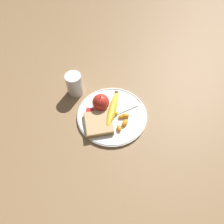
% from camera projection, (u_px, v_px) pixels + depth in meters
% --- Properties ---
extents(ground_plane, '(3.00, 3.00, 0.00)m').
position_uv_depth(ground_plane, '(112.00, 116.00, 0.91)').
color(ground_plane, olive).
extents(plate, '(0.29, 0.29, 0.01)m').
position_uv_depth(plate, '(112.00, 115.00, 0.90)').
color(plate, white).
rests_on(plate, ground_plane).
extents(juice_glass, '(0.07, 0.07, 0.10)m').
position_uv_depth(juice_glass, '(75.00, 85.00, 0.94)').
color(juice_glass, silver).
rests_on(juice_glass, ground_plane).
extents(apple, '(0.07, 0.07, 0.08)m').
position_uv_depth(apple, '(101.00, 102.00, 0.89)').
color(apple, red).
rests_on(apple, plate).
extents(banana, '(0.19, 0.06, 0.03)m').
position_uv_depth(banana, '(112.00, 109.00, 0.90)').
color(banana, yellow).
rests_on(banana, plate).
extents(bread_slice, '(0.14, 0.13, 0.02)m').
position_uv_depth(bread_slice, '(98.00, 123.00, 0.86)').
color(bread_slice, olive).
rests_on(bread_slice, plate).
extents(fork, '(0.12, 0.17, 0.00)m').
position_uv_depth(fork, '(114.00, 115.00, 0.90)').
color(fork, silver).
rests_on(fork, plate).
extents(jam_packet, '(0.04, 0.03, 0.02)m').
position_uv_depth(jam_packet, '(90.00, 113.00, 0.89)').
color(jam_packet, silver).
rests_on(jam_packet, plate).
extents(orange_segment_0, '(0.03, 0.04, 0.02)m').
position_uv_depth(orange_segment_0, '(111.00, 116.00, 0.89)').
color(orange_segment_0, orange).
rests_on(orange_segment_0, plate).
extents(orange_segment_1, '(0.02, 0.03, 0.01)m').
position_uv_depth(orange_segment_1, '(121.00, 117.00, 0.89)').
color(orange_segment_1, orange).
rests_on(orange_segment_1, plate).
extents(orange_segment_2, '(0.03, 0.04, 0.02)m').
position_uv_depth(orange_segment_2, '(114.00, 114.00, 0.89)').
color(orange_segment_2, orange).
rests_on(orange_segment_2, plate).
extents(orange_segment_3, '(0.03, 0.02, 0.02)m').
position_uv_depth(orange_segment_3, '(119.00, 128.00, 0.85)').
color(orange_segment_3, orange).
rests_on(orange_segment_3, plate).
extents(orange_segment_4, '(0.04, 0.03, 0.02)m').
position_uv_depth(orange_segment_4, '(125.00, 123.00, 0.87)').
color(orange_segment_4, orange).
rests_on(orange_segment_4, plate).
extents(orange_segment_5, '(0.03, 0.04, 0.02)m').
position_uv_depth(orange_segment_5, '(125.00, 116.00, 0.89)').
color(orange_segment_5, orange).
rests_on(orange_segment_5, plate).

